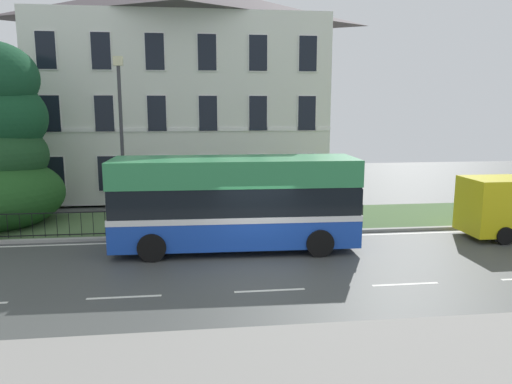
# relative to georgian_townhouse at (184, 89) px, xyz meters

# --- Properties ---
(ground_plane) EXTENTS (60.00, 56.00, 0.18)m
(ground_plane) POSITION_rel_georgian_townhouse_xyz_m (2.63, -13.70, -6.15)
(ground_plane) COLOR #434644
(georgian_townhouse) EXTENTS (15.66, 8.47, 11.95)m
(georgian_townhouse) POSITION_rel_georgian_townhouse_xyz_m (0.00, 0.00, 0.00)
(georgian_townhouse) COLOR silver
(georgian_townhouse) RESTS_ON ground_plane
(iron_verge_railing) EXTENTS (14.98, 0.04, 0.97)m
(iron_verge_railing) POSITION_rel_georgian_townhouse_xyz_m (-0.00, -10.18, -5.51)
(iron_verge_railing) COLOR black
(iron_verge_railing) RESTS_ON ground_plane
(single_decker_bus) EXTENTS (8.74, 2.91, 3.31)m
(single_decker_bus) POSITION_rel_georgian_townhouse_xyz_m (2.01, -12.18, -4.39)
(single_decker_bus) COLOR #1B47B8
(single_decker_bus) RESTS_ON ground_plane
(street_lamp_post) EXTENTS (0.36, 0.24, 6.92)m
(street_lamp_post) POSITION_rel_georgian_townhouse_xyz_m (-2.31, -9.16, -2.06)
(street_lamp_post) COLOR #333338
(street_lamp_post) RESTS_ON ground_plane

